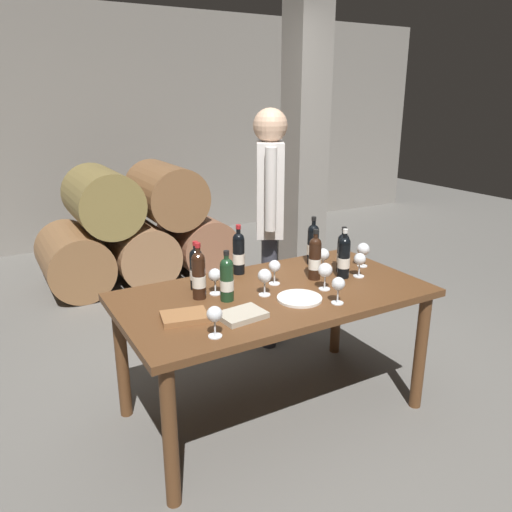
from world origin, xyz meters
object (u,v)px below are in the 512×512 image
wine_glass_4 (363,250)px  sommelier_presenting (270,208)px  wine_glass_7 (265,277)px  wine_bottle_3 (239,253)px  tasting_notebook (184,317)px  wine_glass_6 (215,315)px  leather_ledger (242,315)px  wine_bottle_5 (344,257)px  wine_glass_3 (360,260)px  wine_bottle_6 (315,258)px  serving_plate (299,298)px  wine_bottle_1 (196,268)px  wine_glass_2 (275,267)px  wine_glass_0 (325,271)px  wine_glass_5 (215,276)px  wine_bottle_4 (227,279)px  wine_bottle_7 (343,252)px  wine_glass_1 (338,285)px  dining_table (274,307)px  wine_bottle_2 (199,275)px  wine_bottle_0 (313,244)px  wine_glass_8 (323,255)px

wine_glass_4 → sommelier_presenting: sommelier_presenting is taller
wine_glass_7 → sommelier_presenting: bearing=57.3°
wine_bottle_3 → tasting_notebook: 0.71m
wine_glass_6 → leather_ledger: bearing=30.4°
wine_bottle_5 → wine_glass_3: (0.09, -0.04, -0.02)m
wine_glass_4 → leather_ledger: bearing=-163.7°
leather_ledger → sommelier_presenting: sommelier_presenting is taller
wine_bottle_6 → sommelier_presenting: 0.72m
serving_plate → wine_bottle_1: bearing=134.7°
wine_glass_2 → sommelier_presenting: sommelier_presenting is taller
wine_glass_0 → wine_glass_5: (-0.56, 0.24, -0.01)m
wine_glass_0 → wine_glass_7: (-0.33, 0.09, -0.00)m
wine_glass_7 → serving_plate: size_ratio=0.62×
wine_bottle_5 → wine_glass_6: bearing=-162.0°
wine_bottle_4 → wine_bottle_7: bearing=4.0°
wine_bottle_7 → wine_glass_7: 0.62m
wine_glass_3 → sommelier_presenting: sommelier_presenting is taller
wine_glass_1 → serving_plate: bearing=136.2°
wine_bottle_6 → wine_glass_1: bearing=-107.2°
wine_glass_7 → wine_glass_5: bearing=146.7°
wine_bottle_4 → tasting_notebook: 0.33m
wine_bottle_5 → wine_glass_6: 1.04m
wine_bottle_4 → wine_glass_5: (-0.02, 0.11, -0.02)m
dining_table → wine_bottle_2: bearing=163.2°
wine_bottle_4 → wine_glass_4: size_ratio=1.79×
wine_bottle_6 → wine_glass_7: wine_bottle_6 is taller
wine_bottle_2 → wine_bottle_4: size_ratio=1.12×
wine_glass_0 → wine_glass_6: (-0.77, -0.22, -0.01)m
dining_table → wine_glass_1: bearing=-56.3°
wine_bottle_4 → wine_glass_1: 0.58m
wine_bottle_3 → serving_plate: bearing=-80.4°
wine_bottle_2 → wine_bottle_4: bearing=-40.8°
wine_bottle_4 → wine_glass_2: (0.34, 0.08, -0.02)m
wine_bottle_0 → leather_ledger: wine_bottle_0 is taller
wine_glass_0 → serving_plate: 0.24m
wine_glass_3 → wine_glass_6: same height
wine_bottle_4 → serving_plate: 0.40m
leather_ledger → wine_glass_4: bearing=10.5°
wine_glass_0 → wine_glass_4: (0.45, 0.20, -0.00)m
wine_glass_6 → sommelier_presenting: sommelier_presenting is taller
wine_glass_6 → tasting_notebook: (-0.05, 0.24, -0.09)m
wine_bottle_7 → wine_glass_6: size_ratio=1.92×
wine_glass_3 → sommelier_presenting: 0.83m
wine_bottle_1 → wine_glass_1: (0.55, -0.55, -0.02)m
wine_bottle_5 → wine_glass_5: wine_bottle_5 is taller
wine_bottle_2 → wine_bottle_5: bearing=-8.4°
wine_glass_4 → wine_bottle_4: bearing=-176.0°
wine_bottle_0 → wine_bottle_2: wine_bottle_0 is taller
wine_bottle_6 → serving_plate: size_ratio=1.25×
wine_glass_8 → serving_plate: wine_glass_8 is taller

